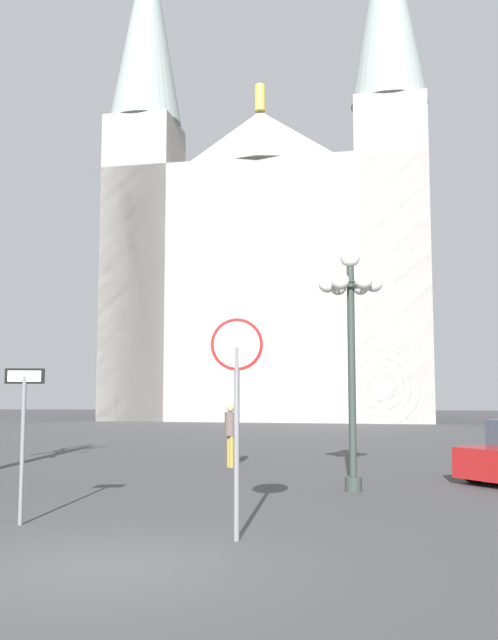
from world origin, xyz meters
TOP-DOWN VIEW (x-y plane):
  - ground_plane at (0.00, 0.00)m, footprint 120.00×120.00m
  - cathedral at (0.02, 40.58)m, footprint 22.94×15.93m
  - stop_sign at (1.48, 1.57)m, footprint 0.76×0.08m
  - one_way_arrow_sign at (-2.06, 2.42)m, footprint 0.63×0.13m
  - street_lamp at (3.45, 6.46)m, footprint 1.38×1.24m
  - pedestrian_walking at (0.39, 10.59)m, footprint 0.32×0.32m

SIDE VIEW (x-z plane):
  - ground_plane at x=0.00m, z-range 0.00..0.00m
  - pedestrian_walking at x=0.39m, z-range 0.19..1.92m
  - one_way_arrow_sign at x=-2.06m, z-range 0.32..2.80m
  - stop_sign at x=1.48m, z-range 0.63..3.81m
  - street_lamp at x=3.45m, z-range 1.19..6.39m
  - cathedral at x=0.02m, z-range -7.14..29.35m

